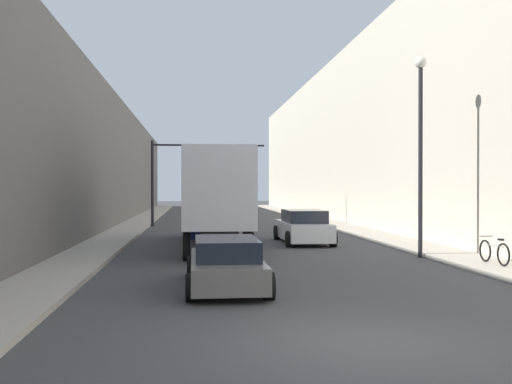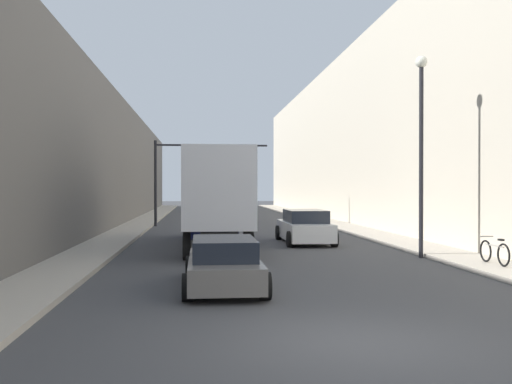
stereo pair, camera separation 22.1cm
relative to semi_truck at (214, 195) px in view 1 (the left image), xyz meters
name	(u,v)px [view 1 (the left image)]	position (x,y,z in m)	size (l,w,h in m)	color
ground_plane	(362,343)	(1.90, -15.67, -2.25)	(200.00, 200.00, 0.00)	#424244
sidewalk_right	(329,223)	(8.59, 14.33, -2.17)	(2.05, 80.00, 0.15)	#B2A899
sidewalk_left	(135,225)	(-4.79, 14.33, -2.17)	(2.05, 80.00, 0.15)	#B2A899
building_right	(385,137)	(12.61, 14.33, 3.93)	(6.00, 80.00, 12.36)	#BCB29E
building_left	(74,161)	(-8.82, 14.33, 2.09)	(6.00, 80.00, 8.67)	#66605B
semi_truck	(214,195)	(0.00, 0.00, 0.00)	(2.56, 11.79, 4.03)	silver
sedan_car	(226,264)	(-0.05, -10.23, -1.62)	(2.02, 4.65, 1.29)	slate
suv_car	(303,227)	(4.18, 1.21, -1.50)	(2.19, 4.94, 1.55)	silver
traffic_signal_gantry	(182,166)	(-1.66, 13.82, 1.81)	(7.63, 0.35, 5.74)	black
street_lamp	(420,130)	(7.42, -4.67, 2.44)	(0.44, 0.44, 7.40)	black
parked_bicycle	(494,252)	(8.62, -7.67, -1.72)	(0.44, 1.82, 0.86)	black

